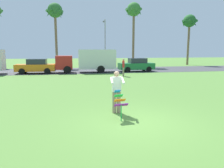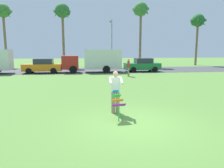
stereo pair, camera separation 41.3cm
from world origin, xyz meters
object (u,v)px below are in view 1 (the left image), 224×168
object	(u,v)px
parked_car_green	(136,65)
parked_truck_red_cab	(90,60)
palm_tree_centre_far	(134,13)
parked_car_orange	(36,66)
person_kite_flyer	(117,90)
palm_tree_far_left	(189,23)
kite_held	(120,101)
streetlight_pole	(105,40)
person_walker_near	(123,67)
palm_tree_right_near	(55,13)

from	to	relation	value
parked_car_green	parked_truck_red_cab	bearing A→B (deg)	-179.99
palm_tree_centre_far	parked_car_orange	bearing A→B (deg)	-149.25
person_kite_flyer	palm_tree_far_left	distance (m)	31.92
kite_held	parked_car_orange	size ratio (longest dim) A/B	0.25
palm_tree_centre_far	person_kite_flyer	bearing A→B (deg)	-107.80
parked_truck_red_cab	palm_tree_far_left	distance (m)	20.82
kite_held	parked_car_orange	xyz separation A→B (m)	(-5.60, 17.13, 0.06)
parked_truck_red_cab	palm_tree_far_left	xyz separation A→B (m)	(17.72, 9.35, 5.65)
kite_held	streetlight_pole	distance (m)	24.95
person_walker_near	streetlight_pole	bearing A→B (deg)	89.98
person_kite_flyer	person_walker_near	distance (m)	12.38
parked_car_orange	person_walker_near	size ratio (longest dim) A/B	2.44
parked_car_orange	person_walker_near	bearing A→B (deg)	-26.10
palm_tree_far_left	person_walker_near	bearing A→B (deg)	-137.20
parked_car_orange	parked_truck_red_cab	xyz separation A→B (m)	(5.93, 0.00, 0.64)
palm_tree_centre_far	streetlight_pole	xyz separation A→B (m)	(-4.59, -0.62, -4.24)
parked_car_green	streetlight_pole	size ratio (longest dim) A/B	0.61
parked_car_orange	palm_tree_right_near	size ratio (longest dim) A/B	0.46
parked_car_orange	person_walker_near	world-z (taller)	person_walker_near
person_kite_flyer	palm_tree_far_left	world-z (taller)	palm_tree_far_left
person_kite_flyer	streetlight_pole	world-z (taller)	streetlight_pole
palm_tree_right_near	streetlight_pole	bearing A→B (deg)	-7.66
parked_car_orange	person_walker_near	distance (m)	9.87
parked_truck_red_cab	parked_car_orange	bearing A→B (deg)	-179.99
palm_tree_far_left	streetlight_pole	distance (m)	15.23
palm_tree_centre_far	person_walker_near	xyz separation A→B (m)	(-4.60, -12.35, -7.30)
parked_truck_red_cab	parked_car_green	xyz separation A→B (m)	(5.62, 0.00, -0.64)
palm_tree_far_left	streetlight_pole	size ratio (longest dim) A/B	1.21
person_kite_flyer	parked_car_green	size ratio (longest dim) A/B	0.41
palm_tree_centre_far	palm_tree_far_left	distance (m)	10.35
parked_truck_red_cab	parked_car_green	world-z (taller)	parked_truck_red_cab
parked_truck_red_cab	parked_car_green	bearing A→B (deg)	0.01
parked_car_orange	palm_tree_right_near	bearing A→B (deg)	78.36
kite_held	parked_car_green	xyz separation A→B (m)	(5.95, 17.13, 0.06)
person_walker_near	palm_tree_far_left	bearing A→B (deg)	42.80
palm_tree_right_near	person_walker_near	world-z (taller)	palm_tree_right_near
palm_tree_far_left	kite_held	bearing A→B (deg)	-124.28
parked_car_green	palm_tree_far_left	world-z (taller)	palm_tree_far_left
person_walker_near	palm_tree_centre_far	bearing A→B (deg)	69.59
palm_tree_right_near	streetlight_pole	world-z (taller)	palm_tree_right_near
parked_car_green	palm_tree_right_near	bearing A→B (deg)	139.67
kite_held	streetlight_pole	xyz separation A→B (m)	(3.27, 24.52, 3.29)
parked_car_green	parked_car_orange	bearing A→B (deg)	-179.99
palm_tree_right_near	parked_truck_red_cab	bearing A→B (deg)	-63.23
person_kite_flyer	palm_tree_centre_far	size ratio (longest dim) A/B	0.18
kite_held	palm_tree_right_near	xyz separation A→B (m)	(-3.88, 25.48, 7.10)
palm_tree_far_left	streetlight_pole	world-z (taller)	palm_tree_far_left
streetlight_pole	palm_tree_centre_far	bearing A→B (deg)	7.71
person_kite_flyer	parked_car_green	distance (m)	17.33
parked_car_green	person_walker_near	distance (m)	5.11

